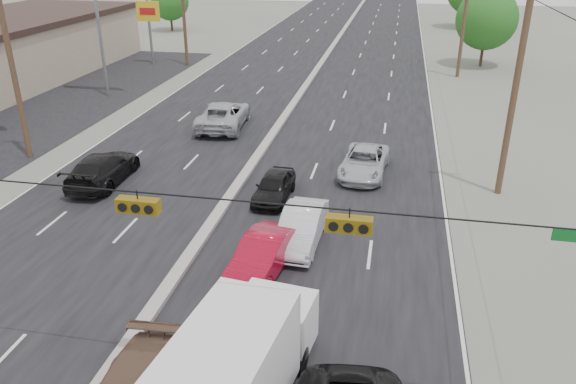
% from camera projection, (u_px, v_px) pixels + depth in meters
% --- Properties ---
extents(ground, '(200.00, 200.00, 0.00)m').
position_uv_depth(ground, '(110.00, 375.00, 15.82)').
color(ground, '#606356').
rests_on(ground, ground).
extents(road_surface, '(20.00, 160.00, 0.02)m').
position_uv_depth(road_surface, '(297.00, 99.00, 42.61)').
color(road_surface, black).
rests_on(road_surface, ground).
extents(center_median, '(0.50, 160.00, 0.20)m').
position_uv_depth(center_median, '(297.00, 98.00, 42.57)').
color(center_median, gray).
rests_on(center_median, ground).
extents(parking_lot, '(10.00, 42.00, 0.02)m').
position_uv_depth(parking_lot, '(57.00, 105.00, 41.10)').
color(parking_lot, black).
rests_on(parking_lot, ground).
extents(utility_pole_left_b, '(1.60, 0.30, 10.00)m').
position_uv_depth(utility_pole_left_b, '(12.00, 66.00, 29.27)').
color(utility_pole_left_b, '#422D1E').
rests_on(utility_pole_left_b, ground).
extents(utility_pole_left_c, '(1.60, 0.30, 10.00)m').
position_uv_depth(utility_pole_left_c, '(183.00, 10.00, 51.59)').
color(utility_pole_left_c, '#422D1E').
rests_on(utility_pole_left_c, ground).
extents(utility_pole_right_b, '(1.60, 0.30, 10.00)m').
position_uv_depth(utility_pole_right_b, '(515.00, 88.00, 24.92)').
color(utility_pole_right_b, '#422D1E').
rests_on(utility_pole_right_b, ground).
extents(utility_pole_right_c, '(1.60, 0.30, 10.00)m').
position_uv_depth(utility_pole_right_c, '(465.00, 17.00, 47.24)').
color(utility_pole_right_c, '#422D1E').
rests_on(utility_pole_right_c, ground).
extents(traffic_signals, '(25.00, 0.30, 0.54)m').
position_uv_depth(traffic_signals, '(134.00, 204.00, 13.30)').
color(traffic_signals, black).
rests_on(traffic_signals, ground).
extents(pole_sign_far, '(2.20, 0.25, 6.00)m').
position_uv_depth(pole_sign_far, '(149.00, 17.00, 52.49)').
color(pole_sign_far, slate).
rests_on(pole_sign_far, ground).
extents(tree_left_far, '(4.80, 4.80, 6.12)m').
position_uv_depth(tree_left_far, '(170.00, 1.00, 71.68)').
color(tree_left_far, '#382619').
rests_on(tree_left_far, ground).
extents(tree_right_mid, '(5.60, 5.60, 7.14)m').
position_uv_depth(tree_right_mid, '(487.00, 19.00, 51.59)').
color(tree_right_mid, '#382619').
rests_on(tree_right_mid, ground).
extents(box_truck, '(2.93, 6.38, 3.13)m').
position_uv_depth(box_truck, '(238.00, 370.00, 13.71)').
color(box_truck, black).
rests_on(box_truck, ground).
extents(red_sedan, '(2.06, 4.42, 1.40)m').
position_uv_depth(red_sedan, '(262.00, 256.00, 20.35)').
color(red_sedan, '#A20922').
rests_on(red_sedan, ground).
extents(queue_car_a, '(1.65, 3.80, 1.28)m').
position_uv_depth(queue_car_a, '(274.00, 187.00, 26.13)').
color(queue_car_a, black).
rests_on(queue_car_a, ground).
extents(queue_car_b, '(1.69, 4.40, 1.43)m').
position_uv_depth(queue_car_b, '(301.00, 227.00, 22.30)').
color(queue_car_b, silver).
rests_on(queue_car_b, ground).
extents(queue_car_c, '(2.58, 4.97, 1.34)m').
position_uv_depth(queue_car_c, '(364.00, 162.00, 28.85)').
color(queue_car_c, '#B2B4BA').
rests_on(queue_car_c, ground).
extents(oncoming_near, '(2.31, 5.28, 1.51)m').
position_uv_depth(oncoming_near, '(103.00, 169.00, 27.85)').
color(oncoming_near, black).
rests_on(oncoming_near, ground).
extents(oncoming_far, '(3.25, 6.16, 1.65)m').
position_uv_depth(oncoming_far, '(223.00, 115.00, 35.96)').
color(oncoming_far, '#A8A9AF').
rests_on(oncoming_far, ground).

